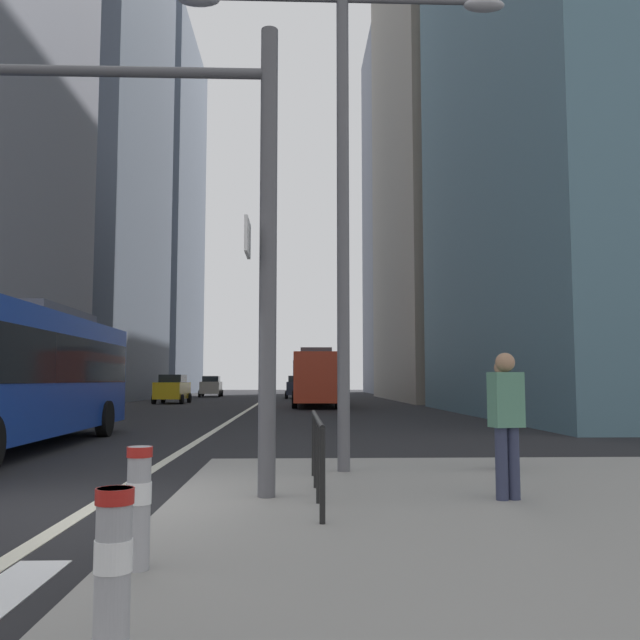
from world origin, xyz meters
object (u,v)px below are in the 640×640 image
at_px(city_bus_blue_oncoming, 8,369).
at_px(city_bus_red_receding, 315,376).
at_px(car_oncoming_far, 211,386).
at_px(bollard_front, 113,567).
at_px(traffic_signal_gantry, 97,179).
at_px(street_lamp_post, 343,154).
at_px(car_receding_near, 315,388).
at_px(car_oncoming_mid, 172,389).
at_px(car_receding_far, 297,387).
at_px(pedestrian_walking, 502,408).
at_px(bollard_left, 139,501).
at_px(pedestrian_waiting, 506,417).

relative_size(city_bus_blue_oncoming, city_bus_red_receding, 1.10).
xyz_separation_m(car_oncoming_far, bollard_front, (7.06, -60.52, -0.35)).
xyz_separation_m(traffic_signal_gantry, street_lamp_post, (3.29, 2.31, 1.15)).
bearing_deg(bollard_front, car_receding_near, 87.18).
xyz_separation_m(car_oncoming_mid, car_oncoming_far, (0.39, 17.83, 0.00)).
distance_m(car_receding_far, pedestrian_walking, 47.83).
relative_size(city_bus_red_receding, car_receding_near, 2.45).
relative_size(car_receding_far, bollard_left, 4.88).
bearing_deg(city_bus_blue_oncoming, car_oncoming_mid, 93.50).
height_order(street_lamp_post, pedestrian_walking, street_lamp_post).
xyz_separation_m(car_receding_near, bollard_front, (-2.37, -48.19, -0.35)).
relative_size(car_receding_far, pedestrian_waiting, 2.55).
relative_size(bollard_front, bollard_left, 0.96).
bearing_deg(pedestrian_walking, bollard_left, -129.17).
bearing_deg(car_oncoming_far, car_receding_near, -52.59).
relative_size(car_receding_near, car_oncoming_far, 0.98).
xyz_separation_m(car_oncoming_mid, traffic_signal_gantry, (5.84, -37.79, 3.14)).
relative_size(traffic_signal_gantry, pedestrian_waiting, 3.67).
bearing_deg(city_bus_red_receding, traffic_signal_gantry, -96.48).
bearing_deg(car_receding_far, street_lamp_post, -89.23).
bearing_deg(street_lamp_post, car_receding_near, 89.04).
bearing_deg(bollard_left, pedestrian_walking, 50.83).
height_order(city_bus_red_receding, pedestrian_walking, city_bus_red_receding).
distance_m(car_oncoming_mid, traffic_signal_gantry, 38.37).
height_order(car_oncoming_mid, bollard_front, car_oncoming_mid).
height_order(traffic_signal_gantry, bollard_left, traffic_signal_gantry).
xyz_separation_m(car_receding_far, car_oncoming_far, (-8.10, 5.46, -0.00)).
bearing_deg(car_oncoming_far, bollard_left, -83.41).
xyz_separation_m(car_oncoming_mid, car_receding_far, (8.50, 12.37, 0.00)).
distance_m(city_bus_blue_oncoming, city_bus_red_receding, 26.68).
relative_size(bollard_left, pedestrian_walking, 0.53).
distance_m(car_receding_near, traffic_signal_gantry, 43.58).
distance_m(car_oncoming_mid, car_receding_far, 15.00).
bearing_deg(pedestrian_walking, traffic_signal_gantry, -157.47).
relative_size(car_oncoming_mid, car_receding_far, 0.91).
distance_m(car_receding_near, car_oncoming_far, 15.53).
distance_m(car_receding_near, car_receding_far, 7.00).
distance_m(city_bus_blue_oncoming, car_receding_far, 43.63).
height_order(city_bus_blue_oncoming, bollard_front, city_bus_blue_oncoming).
distance_m(city_bus_red_receding, car_oncoming_mid, 10.90).
distance_m(city_bus_blue_oncoming, bollard_left, 11.54).
bearing_deg(pedestrian_waiting, car_receding_far, 92.76).
bearing_deg(pedestrian_waiting, city_bus_red_receding, 92.41).
height_order(car_receding_far, pedestrian_waiting, car_receding_far).
relative_size(city_bus_red_receding, pedestrian_waiting, 6.13).
relative_size(car_oncoming_far, bollard_front, 5.07).
xyz_separation_m(car_receding_far, bollard_front, (-1.04, -55.06, -0.35)).
height_order(car_receding_near, car_oncoming_far, same).
bearing_deg(car_oncoming_far, street_lamp_post, -80.68).
bearing_deg(bollard_front, pedestrian_waiting, 52.98).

